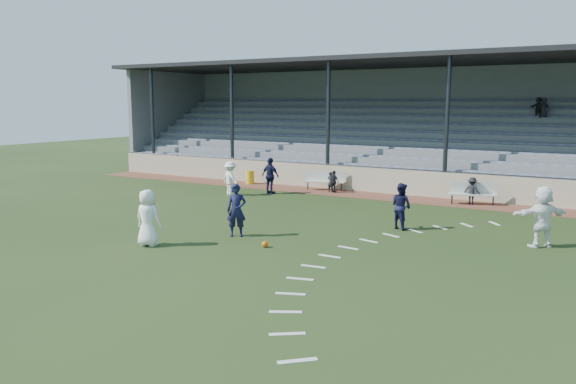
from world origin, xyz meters
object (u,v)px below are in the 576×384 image
object	(u,v)px
football	(265,244)
bench_left	(326,179)
bench_right	(473,191)
player_white_lead	(148,218)
player_navy_lead	(236,210)
trash_bin	(250,177)

from	to	relation	value
football	bench_left	bearing A→B (deg)	107.31
bench_right	player_white_lead	bearing A→B (deg)	-138.69
player_white_lead	player_navy_lead	world-z (taller)	same
trash_bin	football	xyz separation A→B (m)	(7.92, -10.87, -0.29)
player_navy_lead	trash_bin	bearing A→B (deg)	92.51
trash_bin	football	world-z (taller)	trash_bin
bench_right	player_navy_lead	world-z (taller)	player_navy_lead
bench_left	player_navy_lead	xyz separation A→B (m)	(1.85, -10.26, 0.29)
trash_bin	football	size ratio (longest dim) A/B	3.69
bench_right	player_navy_lead	bearing A→B (deg)	-137.55
bench_right	bench_left	bearing A→B (deg)	158.52
bench_right	player_navy_lead	size ratio (longest dim) A/B	1.15
player_white_lead	trash_bin	bearing A→B (deg)	-76.76
bench_right	trash_bin	size ratio (longest dim) A/B	2.78
football	player_white_lead	xyz separation A→B (m)	(-3.21, -1.64, 0.78)
bench_left	player_white_lead	bearing A→B (deg)	-106.33
player_navy_lead	football	bearing A→B (deg)	-54.76
football	player_navy_lead	size ratio (longest dim) A/B	0.11
player_navy_lead	bench_left	bearing A→B (deg)	70.67
player_white_lead	player_navy_lead	bearing A→B (deg)	-131.76
player_white_lead	football	bearing A→B (deg)	-160.35
bench_right	player_navy_lead	distance (m)	11.32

